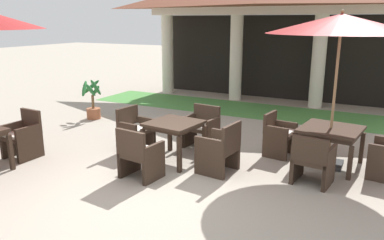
% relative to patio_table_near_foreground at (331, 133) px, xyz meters
% --- Properties ---
extents(ground_plane, '(60.00, 60.00, 0.00)m').
position_rel_patio_table_near_foreground_xyz_m(ground_plane, '(-2.36, -2.30, -0.62)').
color(ground_plane, '#9E9384').
extents(lawn_strip, '(10.78, 1.95, 0.01)m').
position_rel_patio_table_near_foreground_xyz_m(lawn_strip, '(-2.36, 3.58, -0.61)').
color(lawn_strip, '#47843D').
rests_on(lawn_strip, ground).
extents(patio_table_near_foreground, '(1.12, 1.12, 0.71)m').
position_rel_patio_table_near_foreground_xyz_m(patio_table_near_foreground, '(0.00, 0.00, 0.00)').
color(patio_table_near_foreground, '#38281E').
rests_on(patio_table_near_foreground, ground).
extents(patio_umbrella_near_foreground, '(2.50, 2.50, 2.74)m').
position_rel_patio_table_near_foreground_xyz_m(patio_umbrella_near_foreground, '(0.00, -0.00, 1.87)').
color(patio_umbrella_near_foreground, '#2D2D2D').
rests_on(patio_umbrella_near_foreground, ground).
extents(patio_chair_near_foreground_west, '(0.56, 0.61, 0.84)m').
position_rel_patio_table_near_foreground_xyz_m(patio_chair_near_foreground_west, '(-0.96, 0.13, -0.21)').
color(patio_chair_near_foreground_west, '#38281E').
rests_on(patio_chair_near_foreground_west, ground).
extents(patio_chair_near_foreground_south, '(0.64, 0.61, 0.83)m').
position_rel_patio_table_near_foreground_xyz_m(patio_chair_near_foreground_south, '(-0.13, -0.96, -0.22)').
color(patio_chair_near_foreground_south, '#38281E').
rests_on(patio_chair_near_foreground_south, ground).
extents(patio_table_mid_left, '(0.99, 0.99, 0.76)m').
position_rel_patio_table_near_foreground_xyz_m(patio_table_mid_left, '(-2.61, -1.07, 0.03)').
color(patio_table_mid_left, '#38281E').
rests_on(patio_table_mid_left, ground).
extents(patio_chair_mid_left_west, '(0.57, 0.66, 0.89)m').
position_rel_patio_table_near_foreground_xyz_m(patio_chair_mid_left_west, '(-3.58, -0.96, -0.20)').
color(patio_chair_mid_left_west, '#38281E').
rests_on(patio_chair_mid_left_west, ground).
extents(patio_chair_mid_left_north, '(0.69, 0.58, 0.86)m').
position_rel_patio_table_near_foreground_xyz_m(patio_chair_mid_left_north, '(-2.50, -0.11, -0.20)').
color(patio_chair_mid_left_north, '#38281E').
rests_on(patio_chair_mid_left_north, ground).
extents(patio_chair_mid_left_south, '(0.66, 0.60, 0.88)m').
position_rel_patio_table_near_foreground_xyz_m(patio_chair_mid_left_south, '(-2.72, -2.04, -0.21)').
color(patio_chair_mid_left_south, '#38281E').
rests_on(patio_chair_mid_left_south, ground).
extents(patio_chair_mid_left_east, '(0.64, 0.68, 0.90)m').
position_rel_patio_table_near_foreground_xyz_m(patio_chair_mid_left_east, '(-1.64, -1.18, -0.20)').
color(patio_chair_mid_left_east, '#38281E').
rests_on(patio_chair_mid_left_east, ground).
extents(patio_chair_mid_right_north, '(0.58, 0.60, 0.90)m').
position_rel_patio_table_near_foreground_xyz_m(patio_chair_mid_right_north, '(-5.31, -2.21, -0.21)').
color(patio_chair_mid_right_north, '#38281E').
rests_on(patio_chair_mid_right_north, ground).
extents(potted_palm_left_edge, '(0.59, 0.69, 1.11)m').
position_rel_patio_table_near_foreground_xyz_m(potted_palm_left_edge, '(-6.13, 0.70, -0.22)').
color(potted_palm_left_edge, '#995638').
rests_on(potted_palm_left_edge, ground).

